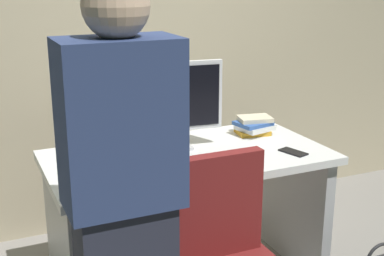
{
  "coord_description": "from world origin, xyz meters",
  "views": [
    {
      "loc": [
        -1.01,
        -2.31,
        1.63
      ],
      "look_at": [
        0.0,
        -0.05,
        0.89
      ],
      "focal_mm": 49.27,
      "sensor_mm": 36.0,
      "label": 1
    }
  ],
  "objects_px": {
    "mouse": "(244,154)",
    "book_stack": "(254,126)",
    "cup_near_keyboard": "(104,167)",
    "cell_phone": "(293,152)",
    "desk": "(188,196)",
    "person_at_desk": "(124,207)",
    "monitor": "(172,101)",
    "keyboard": "(187,163)"
  },
  "relations": [
    {
      "from": "person_at_desk",
      "to": "cell_phone",
      "type": "xyz_separation_m",
      "value": [
        1.04,
        0.47,
        -0.09
      ]
    },
    {
      "from": "desk",
      "to": "mouse",
      "type": "distance_m",
      "value": 0.38
    },
    {
      "from": "person_at_desk",
      "to": "mouse",
      "type": "height_order",
      "value": "person_at_desk"
    },
    {
      "from": "desk",
      "to": "monitor",
      "type": "xyz_separation_m",
      "value": [
        -0.04,
        0.11,
        0.49
      ]
    },
    {
      "from": "person_at_desk",
      "to": "cell_phone",
      "type": "relative_size",
      "value": 11.38
    },
    {
      "from": "desk",
      "to": "book_stack",
      "type": "distance_m",
      "value": 0.58
    },
    {
      "from": "desk",
      "to": "keyboard",
      "type": "bearing_deg",
      "value": -114.68
    },
    {
      "from": "desk",
      "to": "keyboard",
      "type": "xyz_separation_m",
      "value": [
        -0.07,
        -0.15,
        0.24
      ]
    },
    {
      "from": "desk",
      "to": "cell_phone",
      "type": "xyz_separation_m",
      "value": [
        0.5,
        -0.21,
        0.24
      ]
    },
    {
      "from": "desk",
      "to": "person_at_desk",
      "type": "bearing_deg",
      "value": -128.82
    },
    {
      "from": "person_at_desk",
      "to": "mouse",
      "type": "relative_size",
      "value": 16.39
    },
    {
      "from": "cup_near_keyboard",
      "to": "cell_phone",
      "type": "relative_size",
      "value": 0.71
    },
    {
      "from": "desk",
      "to": "person_at_desk",
      "type": "distance_m",
      "value": 0.92
    },
    {
      "from": "desk",
      "to": "person_at_desk",
      "type": "height_order",
      "value": "person_at_desk"
    },
    {
      "from": "keyboard",
      "to": "monitor",
      "type": "bearing_deg",
      "value": 85.74
    },
    {
      "from": "mouse",
      "to": "monitor",
      "type": "bearing_deg",
      "value": 135.98
    },
    {
      "from": "person_at_desk",
      "to": "keyboard",
      "type": "distance_m",
      "value": 0.71
    },
    {
      "from": "mouse",
      "to": "cup_near_keyboard",
      "type": "bearing_deg",
      "value": 179.33
    },
    {
      "from": "mouse",
      "to": "cup_near_keyboard",
      "type": "height_order",
      "value": "cup_near_keyboard"
    },
    {
      "from": "mouse",
      "to": "book_stack",
      "type": "relative_size",
      "value": 0.44
    },
    {
      "from": "monitor",
      "to": "mouse",
      "type": "height_order",
      "value": "monitor"
    },
    {
      "from": "person_at_desk",
      "to": "monitor",
      "type": "bearing_deg",
      "value": 57.52
    },
    {
      "from": "desk",
      "to": "cup_near_keyboard",
      "type": "xyz_separation_m",
      "value": [
        -0.47,
        -0.15,
        0.28
      ]
    },
    {
      "from": "book_stack",
      "to": "cell_phone",
      "type": "xyz_separation_m",
      "value": [
        0.02,
        -0.36,
        -0.05
      ]
    },
    {
      "from": "cell_phone",
      "to": "desk",
      "type": "bearing_deg",
      "value": 141.07
    },
    {
      "from": "mouse",
      "to": "keyboard",
      "type": "bearing_deg",
      "value": 178.37
    },
    {
      "from": "desk",
      "to": "cell_phone",
      "type": "height_order",
      "value": "cell_phone"
    },
    {
      "from": "mouse",
      "to": "book_stack",
      "type": "bearing_deg",
      "value": 52.4
    },
    {
      "from": "book_stack",
      "to": "keyboard",
      "type": "bearing_deg",
      "value": -150.75
    },
    {
      "from": "cup_near_keyboard",
      "to": "cell_phone",
      "type": "xyz_separation_m",
      "value": [
        0.97,
        -0.06,
        -0.05
      ]
    },
    {
      "from": "person_at_desk",
      "to": "cup_near_keyboard",
      "type": "bearing_deg",
      "value": 82.52
    },
    {
      "from": "keyboard",
      "to": "cup_near_keyboard",
      "type": "bearing_deg",
      "value": -178.48
    },
    {
      "from": "mouse",
      "to": "cell_phone",
      "type": "bearing_deg",
      "value": -10.59
    },
    {
      "from": "keyboard",
      "to": "mouse",
      "type": "distance_m",
      "value": 0.3
    },
    {
      "from": "person_at_desk",
      "to": "monitor",
      "type": "xyz_separation_m",
      "value": [
        0.5,
        0.78,
        0.16
      ]
    },
    {
      "from": "person_at_desk",
      "to": "book_stack",
      "type": "height_order",
      "value": "person_at_desk"
    },
    {
      "from": "desk",
      "to": "person_at_desk",
      "type": "relative_size",
      "value": 0.87
    },
    {
      "from": "cup_near_keyboard",
      "to": "book_stack",
      "type": "xyz_separation_m",
      "value": [
        0.95,
        0.31,
        -0.0
      ]
    },
    {
      "from": "monitor",
      "to": "cup_near_keyboard",
      "type": "distance_m",
      "value": 0.54
    },
    {
      "from": "monitor",
      "to": "cell_phone",
      "type": "height_order",
      "value": "monitor"
    },
    {
      "from": "keyboard",
      "to": "cup_near_keyboard",
      "type": "xyz_separation_m",
      "value": [
        -0.4,
        -0.0,
        0.04
      ]
    },
    {
      "from": "person_at_desk",
      "to": "monitor",
      "type": "distance_m",
      "value": 0.94
    }
  ]
}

